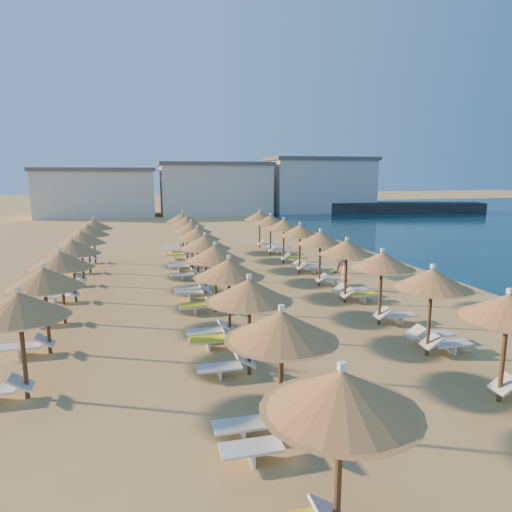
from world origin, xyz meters
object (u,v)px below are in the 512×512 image
object	(u,v)px
beachgoer_a	(344,275)
parasol_row_west	(210,248)
beachgoer_b	(341,259)
parasol_row_east	(333,243)
jetty	(378,208)

from	to	relation	value
beachgoer_a	parasol_row_west	bearing A→B (deg)	-98.26
beachgoer_b	beachgoer_a	size ratio (longest dim) A/B	1.17
beachgoer_b	beachgoer_a	distance (m)	3.82
parasol_row_east	parasol_row_west	distance (m)	5.97
jetty	beachgoer_a	distance (m)	47.06
beachgoer_a	jetty	bearing A→B (deg)	136.16
jetty	beachgoer_a	size ratio (longest dim) A/B	19.53
beachgoer_b	parasol_row_east	bearing A→B (deg)	-63.40
parasol_row_west	beachgoer_b	distance (m)	9.43
beachgoer_a	parasol_row_east	bearing A→B (deg)	-71.39
jetty	parasol_row_east	xyz separation A→B (m)	(-25.03, -41.01, 1.77)
jetty	beachgoer_a	world-z (taller)	beachgoer_a
jetty	parasol_row_west	distance (m)	51.44
parasol_row_east	parasol_row_west	xyz separation A→B (m)	(-5.97, 0.00, 0.00)
beachgoer_b	beachgoer_a	world-z (taller)	beachgoer_b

